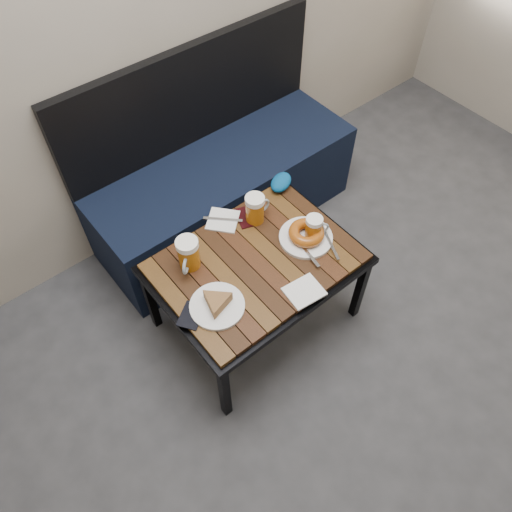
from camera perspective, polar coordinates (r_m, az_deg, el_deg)
ground at (r=2.35m, az=23.71°, el=-22.94°), size 4.00×4.00×0.00m
bench at (r=2.65m, az=-3.96°, el=8.20°), size 1.40×0.50×0.95m
cafe_table at (r=2.10m, az=-0.00°, el=-1.19°), size 0.84×0.62×0.47m
beer_mug_left at (r=2.01m, az=-7.75°, el=0.25°), size 0.13×0.13×0.15m
beer_mug_centre at (r=2.16m, az=-0.07°, el=5.44°), size 0.13×0.09×0.14m
beer_mug_right at (r=2.12m, az=6.64°, el=3.23°), size 0.11×0.09×0.12m
plate_pie at (r=1.93m, az=-4.49°, el=-5.45°), size 0.22×0.22×0.06m
plate_bagel at (r=2.13m, az=5.76°, el=2.42°), size 0.23×0.29×0.06m
napkin_left at (r=2.21m, az=-3.81°, el=4.11°), size 0.18×0.18×0.01m
napkin_right at (r=1.98m, az=5.52°, el=-4.06°), size 0.16×0.14×0.01m
passport_navy at (r=1.94m, az=-7.39°, el=-6.75°), size 0.14×0.13×0.01m
passport_burgundy at (r=2.22m, az=-1.04°, el=4.51°), size 0.12×0.14×0.01m
knit_pouch at (r=2.33m, az=2.87°, el=8.42°), size 0.15×0.13×0.06m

